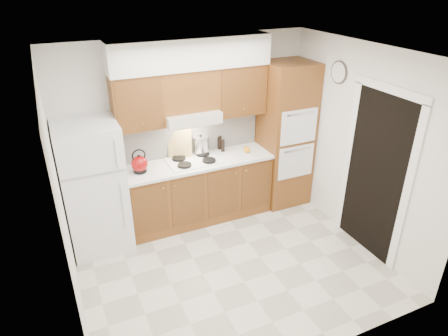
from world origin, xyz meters
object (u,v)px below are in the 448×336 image
object	(u,v)px
fridge	(94,188)
stock_pot	(201,144)
oven_cabinet	(285,135)
kettle	(140,164)

from	to	relation	value
fridge	stock_pot	size ratio (longest dim) A/B	7.25
fridge	oven_cabinet	xyz separation A→B (m)	(2.85, 0.03, 0.24)
oven_cabinet	kettle	distance (m)	2.23
fridge	stock_pot	distance (m)	1.60
oven_cabinet	stock_pot	world-z (taller)	oven_cabinet
kettle	stock_pot	size ratio (longest dim) A/B	0.92
kettle	stock_pot	bearing A→B (deg)	29.62
fridge	stock_pot	bearing A→B (deg)	9.31
fridge	oven_cabinet	size ratio (longest dim) A/B	0.78
kettle	fridge	bearing A→B (deg)	-159.05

